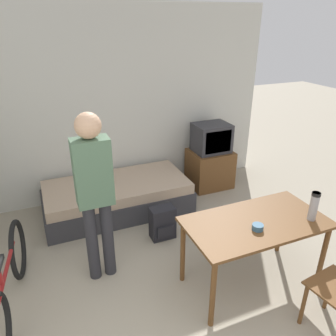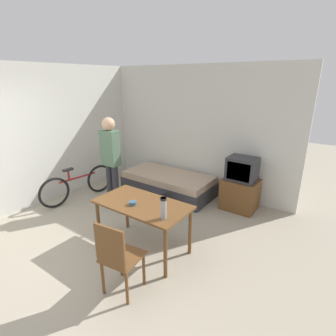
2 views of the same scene
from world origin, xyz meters
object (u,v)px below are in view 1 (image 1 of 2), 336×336
Objects in this scene: dining_table at (255,229)px; backpack at (163,223)px; tv at (210,159)px; bicycle at (10,284)px; thermos_flask at (314,205)px; daybed at (118,197)px; person_standing at (94,188)px; mate_bowl at (258,227)px.

backpack is (-0.53, 1.06, -0.46)m from dining_table.
tv is 3.28m from bicycle.
thermos_flask reaches higher than tv.
daybed is 1.52m from person_standing.
mate_bowl is (2.14, -0.65, 0.46)m from bicycle.
thermos_flask is at bearing -5.84° from mate_bowl.
daybed is at bearing 123.75° from thermos_flask.
person_standing is at bearing 154.67° from thermos_flask.
dining_table is at bearing 160.60° from thermos_flask.
bicycle is at bearing -134.74° from daybed.
thermos_flask is at bearing -94.85° from tv.
mate_bowl is at bearing -68.78° from backpack.
bicycle is 2.86m from thermos_flask.
tv is (1.57, 0.19, 0.25)m from daybed.
mate_bowl reaches higher than backpack.
mate_bowl is at bearing 174.16° from thermos_flask.
bicycle is (-2.21, 0.53, -0.34)m from dining_table.
dining_table is at bearing -65.01° from daybed.
bicycle is at bearing -162.72° from backpack.
person_standing is 1.23m from backpack.
thermos_flask is at bearing -50.17° from backpack.
tv is at bearing 33.74° from person_standing.
tv is 2.29m from thermos_flask.
thermos_flask reaches higher than backpack.
daybed reaches higher than backpack.
mate_bowl reaches higher than daybed.
mate_bowl is at bearing -109.24° from tv.
mate_bowl is (1.28, -0.82, -0.26)m from person_standing.
person_standing is at bearing 152.63° from dining_table.
person_standing is at bearing -112.08° from daybed.
dining_table is at bearing -108.40° from tv.
mate_bowl is (-0.57, 0.06, -0.13)m from thermos_flask.
person_standing is 17.22× the size of mate_bowl.
daybed is at bearing 112.80° from backpack.
daybed is at bearing 45.26° from bicycle.
tv reaches higher than bicycle.
dining_table is 1.27m from backpack.
dining_table is at bearing -27.37° from person_standing.
bicycle is (-2.90, -1.53, -0.15)m from tv.
person_standing reaches higher than thermos_flask.
backpack is (-1.22, -1.01, -0.26)m from tv.
bicycle is (-1.34, -1.35, 0.11)m from daybed.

